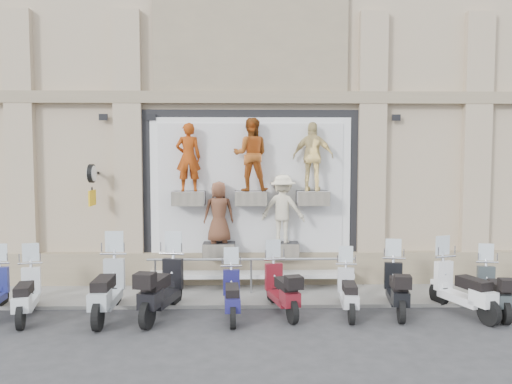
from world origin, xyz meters
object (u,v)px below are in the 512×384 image
scooter_c (107,277)px  scooter_e (232,285)px  scooter_h (397,278)px  guard_rail (251,277)px  scooter_i (463,278)px  scooter_b (26,284)px  scooter_j (495,281)px  scooter_d (162,277)px  scooter_f (282,279)px  clock_sign_bracket (92,179)px  scooter_g (348,283)px

scooter_c → scooter_e: bearing=-3.6°
scooter_c → scooter_h: scooter_c is taller
guard_rail → scooter_i: (4.48, -1.53, 0.34)m
scooter_b → scooter_e: bearing=-14.1°
scooter_c → scooter_j: bearing=-1.3°
scooter_h → scooter_b: bearing=-169.4°
scooter_b → scooter_h: size_ratio=0.98×
scooter_c → scooter_j: 8.18m
scooter_i → scooter_d: bearing=160.7°
guard_rail → scooter_e: 1.71m
scooter_c → scooter_b: bearing=179.8°
scooter_c → scooter_f: 3.66m
scooter_d → scooter_f: scooter_d is taller
clock_sign_bracket → scooter_b: size_ratio=0.56×
scooter_i → scooter_j: (0.69, 0.03, -0.09)m
scooter_d → scooter_j: bearing=12.7°
scooter_d → scooter_f: 2.53m
scooter_e → scooter_j: bearing=-1.5°
scooter_e → scooter_h: (3.53, 0.29, 0.06)m
scooter_e → scooter_i: 4.90m
scooter_i → scooter_e: bearing=162.2°
clock_sign_bracket → scooter_j: bearing=-12.2°
guard_rail → scooter_j: (5.17, -1.50, 0.25)m
scooter_g → scooter_f: bearing=-178.1°
scooter_c → scooter_d: scooter_c is taller
guard_rail → scooter_b: 4.94m
scooter_i → scooter_f: bearing=158.3°
scooter_f → scooter_i: (3.84, -0.17, 0.05)m
scooter_b → scooter_e: scooter_b is taller
scooter_j → scooter_c: bearing=-171.9°
scooter_h → scooter_i: (1.36, -0.17, 0.05)m
scooter_b → clock_sign_bracket: bearing=56.1°
scooter_e → scooter_c: bearing=175.1°
scooter_g → scooter_h: size_ratio=0.91×
scooter_f → scooter_b: bearing=168.1°
scooter_d → scooter_f: bearing=16.1°
guard_rail → clock_sign_bracket: size_ratio=4.96×
scooter_b → scooter_j: (9.83, 0.10, -0.03)m
scooter_d → scooter_j: scooter_d is taller
scooter_c → scooter_h: bearing=0.1°
scooter_c → scooter_d: size_ratio=1.01×
scooter_b → scooter_d: bearing=-11.8°
scooter_g → scooter_e: bearing=-170.0°
guard_rail → clock_sign_bracket: bearing=173.2°
scooter_b → scooter_i: bearing=-13.1°
clock_sign_bracket → scooter_h: bearing=-14.5°
scooter_c → scooter_e: (2.60, -0.09, -0.16)m
scooter_h → scooter_c: bearing=-169.3°
scooter_d → scooter_e: size_ratio=1.23×
scooter_e → scooter_f: scooter_f is taller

